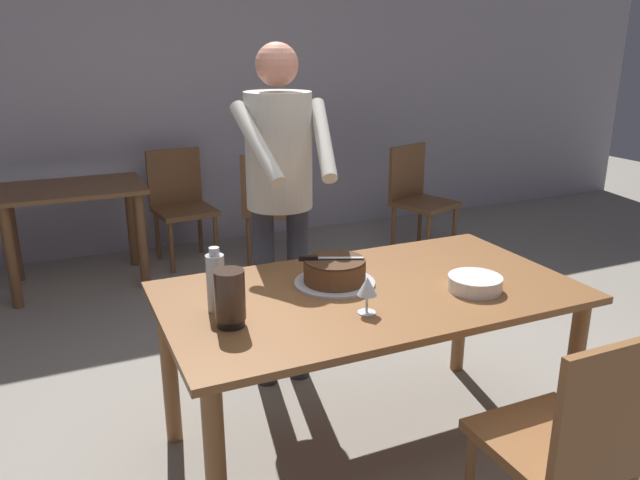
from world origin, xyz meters
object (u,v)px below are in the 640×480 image
at_px(cake_knife, 317,258).
at_px(background_chair_2, 181,202).
at_px(water_bottle, 216,282).
at_px(hurricane_lamp, 230,298).
at_px(background_chair_1, 418,195).
at_px(cake_on_platter, 335,273).
at_px(plate_stack, 475,283).
at_px(background_chair_3, 274,205).
at_px(person_cutting_cake, 280,182).
at_px(background_table, 73,209).
at_px(wine_glass_near, 367,287).
at_px(chair_near_side, 572,441).
at_px(main_dining_table, 370,312).

height_order(cake_knife, background_chair_2, background_chair_2).
relative_size(water_bottle, background_chair_2, 0.28).
relative_size(hurricane_lamp, background_chair_1, 0.23).
bearing_deg(cake_on_platter, background_chair_1, 49.72).
distance_m(plate_stack, background_chair_3, 2.60).
distance_m(water_bottle, person_cutting_cake, 0.82).
height_order(cake_knife, background_table, cake_knife).
xyz_separation_m(wine_glass_near, background_chair_2, (-0.08, 3.00, -0.36)).
relative_size(cake_on_platter, plate_stack, 1.55).
relative_size(wine_glass_near, chair_near_side, 0.16).
distance_m(plate_stack, wine_glass_near, 0.51).
relative_size(cake_on_platter, background_chair_2, 0.38).
distance_m(chair_near_side, background_chair_3, 3.25).
bearing_deg(hurricane_lamp, background_table, 98.58).
xyz_separation_m(water_bottle, background_chair_3, (1.08, 2.35, -0.37)).
xyz_separation_m(main_dining_table, water_bottle, (-0.63, 0.06, 0.22)).
bearing_deg(background_chair_3, background_table, 173.58).
distance_m(hurricane_lamp, chair_near_side, 1.23).
bearing_deg(background_table, plate_stack, -62.94).
distance_m(main_dining_table, cake_on_platter, 0.22).
height_order(plate_stack, chair_near_side, chair_near_side).
height_order(water_bottle, background_chair_1, water_bottle).
distance_m(person_cutting_cake, background_chair_2, 2.20).
bearing_deg(cake_on_platter, background_chair_2, 91.96).
bearing_deg(wine_glass_near, chair_near_side, -57.50).
xyz_separation_m(wine_glass_near, water_bottle, (-0.50, 0.25, 0.01)).
height_order(cake_knife, background_chair_1, background_chair_1).
bearing_deg(plate_stack, background_chair_1, 61.81).
distance_m(cake_knife, background_chair_1, 2.79).
bearing_deg(main_dining_table, person_cutting_cake, 101.33).
relative_size(main_dining_table, water_bottle, 6.78).
bearing_deg(person_cutting_cake, background_chair_3, 71.31).
bearing_deg(person_cutting_cake, wine_glass_near, -89.24).
bearing_deg(person_cutting_cake, plate_stack, -58.76).
distance_m(background_table, background_chair_3, 1.48).
bearing_deg(background_chair_1, main_dining_table, -127.04).
distance_m(chair_near_side, background_chair_2, 3.68).
bearing_deg(cake_on_platter, plate_stack, -30.72).
height_order(hurricane_lamp, background_chair_1, hurricane_lamp).
height_order(main_dining_table, background_chair_2, background_chair_2).
height_order(cake_on_platter, person_cutting_cake, person_cutting_cake).
relative_size(main_dining_table, hurricane_lamp, 8.07).
relative_size(main_dining_table, cake_knife, 6.60).
bearing_deg(person_cutting_cake, main_dining_table, -78.67).
distance_m(wine_glass_near, background_table, 2.92).
bearing_deg(main_dining_table, wine_glass_near, -122.00).
bearing_deg(background_table, main_dining_table, -68.34).
bearing_deg(cake_knife, background_chair_3, 74.59).
xyz_separation_m(person_cutting_cake, background_chair_3, (0.58, 1.73, -0.58)).
bearing_deg(plate_stack, background_table, 117.06).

